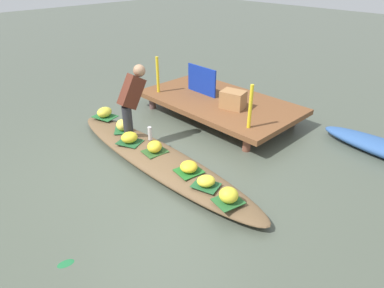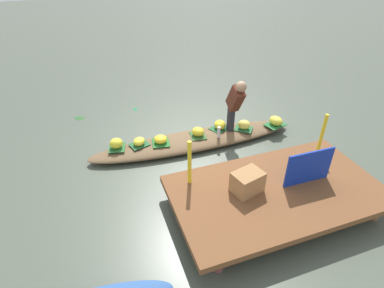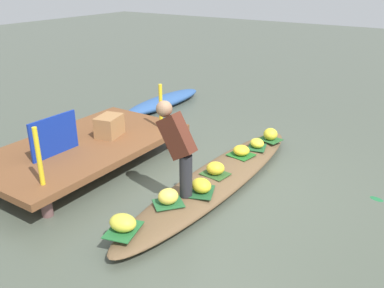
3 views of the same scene
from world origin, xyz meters
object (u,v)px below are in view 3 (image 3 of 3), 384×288
object	(u,v)px
banana_bunch_2	(257,143)
market_banner	(54,136)
banana_bunch_4	(168,196)
produce_crate	(109,126)
banana_bunch_0	(216,168)
water_bottle	(189,173)
banana_bunch_1	(123,223)
banana_bunch_3	(270,134)
vendor_boat	(217,179)
moored_boat	(164,101)
banana_bunch_6	(242,150)
vendor_person	(177,143)
banana_bunch_5	(201,185)

from	to	relation	value
banana_bunch_2	market_banner	xyz separation A→B (m)	(-2.19, 2.15, 0.37)
banana_bunch_4	produce_crate	distance (m)	2.11
banana_bunch_0	water_bottle	bearing A→B (deg)	151.68
banana_bunch_1	banana_bunch_3	world-z (taller)	banana_bunch_3
vendor_boat	banana_bunch_0	size ratio (longest dim) A/B	16.87
moored_boat	banana_bunch_6	size ratio (longest dim) A/B	9.44
banana_bunch_4	banana_bunch_0	bearing A→B (deg)	-4.33
banana_bunch_0	banana_bunch_3	distance (m)	1.61
vendor_boat	vendor_person	bearing A→B (deg)	170.88
banana_bunch_3	market_banner	world-z (taller)	market_banner
banana_bunch_6	banana_bunch_2	bearing A→B (deg)	-9.30
water_bottle	market_banner	world-z (taller)	market_banner
produce_crate	banana_bunch_2	bearing A→B (deg)	-58.71
banana_bunch_2	banana_bunch_3	world-z (taller)	banana_bunch_3
moored_boat	banana_bunch_5	world-z (taller)	banana_bunch_5
banana_bunch_4	produce_crate	world-z (taller)	produce_crate
banana_bunch_3	banana_bunch_5	xyz separation A→B (m)	(-2.14, 0.01, -0.01)
banana_bunch_1	banana_bunch_2	world-z (taller)	banana_bunch_1
banana_bunch_5	banana_bunch_0	bearing A→B (deg)	11.04
banana_bunch_2	produce_crate	bearing A→B (deg)	121.29
banana_bunch_6	water_bottle	world-z (taller)	water_bottle
banana_bunch_5	vendor_person	bearing A→B (deg)	127.16
vendor_person	banana_bunch_3	bearing A→B (deg)	-5.98
vendor_boat	moored_boat	distance (m)	3.83
vendor_boat	banana_bunch_1	bearing A→B (deg)	175.83
banana_bunch_0	banana_bunch_1	distance (m)	1.72
banana_bunch_4	water_bottle	distance (m)	0.64
banana_bunch_2	vendor_person	bearing A→B (deg)	173.93
banana_bunch_6	vendor_person	size ratio (longest dim) A/B	0.21
banana_bunch_0	banana_bunch_4	xyz separation A→B (m)	(-0.99, 0.08, 0.01)
banana_bunch_3	vendor_person	distance (m)	2.40
banana_bunch_3	water_bottle	xyz separation A→B (m)	(-1.97, 0.31, 0.02)
banana_bunch_1	banana_bunch_3	distance (m)	3.33
banana_bunch_2	banana_bunch_3	xyz separation A→B (m)	(0.43, -0.04, 0.03)
banana_bunch_6	vendor_person	bearing A→B (deg)	174.82
market_banner	banana_bunch_5	bearing A→B (deg)	-76.78
banana_bunch_3	market_banner	size ratio (longest dim) A/B	0.31
banana_bunch_2	banana_bunch_4	distance (m)	2.18
banana_bunch_5	water_bottle	bearing A→B (deg)	61.88
vendor_boat	banana_bunch_0	xyz separation A→B (m)	(-0.05, -0.00, 0.19)
banana_bunch_0	water_bottle	xyz separation A→B (m)	(-0.37, 0.20, 0.02)
banana_bunch_0	banana_bunch_4	bearing A→B (deg)	175.67
moored_boat	produce_crate	world-z (taller)	produce_crate
banana_bunch_1	produce_crate	size ratio (longest dim) A/B	0.69
moored_boat	vendor_person	size ratio (longest dim) A/B	2.00
vendor_boat	water_bottle	bearing A→B (deg)	155.74
vendor_boat	banana_bunch_2	xyz separation A→B (m)	(1.13, -0.07, 0.18)
market_banner	banana_bunch_3	bearing A→B (deg)	-39.06
banana_bunch_0	banana_bunch_6	size ratio (longest dim) A/B	1.01
vendor_person	banana_bunch_6	bearing A→B (deg)	-5.18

